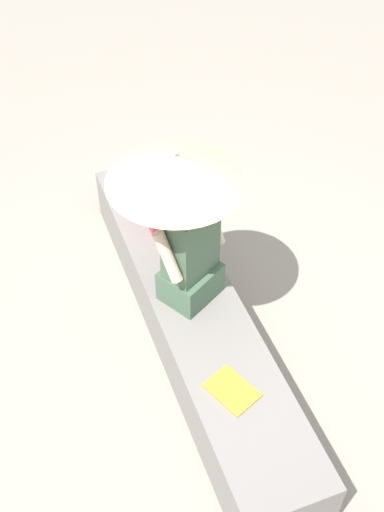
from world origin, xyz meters
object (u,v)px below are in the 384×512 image
Objects in this scene: handbag_black at (158,207)px; magazine at (232,390)px; parasol at (176,168)px; person_seated at (190,250)px.

magazine is (1.46, -0.06, -0.14)m from handbag_black.
parasol is 3.76× the size of magazine.
parasol is at bearing -154.31° from person_seated.
person_seated is at bearing 25.69° from parasol.
person_seated is at bearing -1.80° from handbag_black.
person_seated is 0.85× the size of parasol.
person_seated is 0.56m from parasol.
handbag_black reaches higher than magazine.
parasol is 1.26m from magazine.
parasol is at bearing -6.26° from handbag_black.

